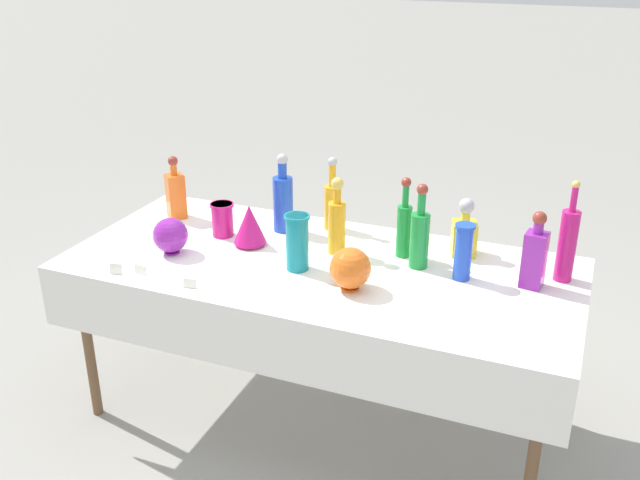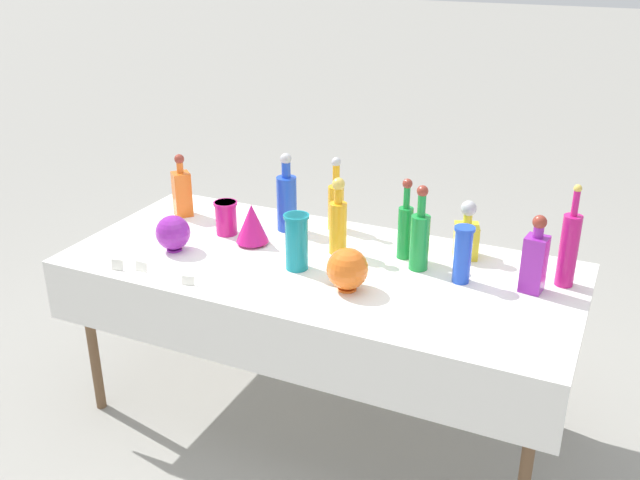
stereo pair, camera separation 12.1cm
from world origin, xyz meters
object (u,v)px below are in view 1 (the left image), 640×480
object	(u,v)px
square_decanter_0	(535,255)
slender_vase_1	(463,250)
tall_bottle_4	(404,226)
cardboard_box_behind_left	(440,313)
tall_bottle_3	(567,243)
round_bowl_0	(350,268)
tall_bottle_2	(420,236)
square_decanter_1	(464,232)
tall_bottle_1	(283,200)
square_decanter_2	(176,193)
slender_vase_0	(222,218)
round_bowl_1	(170,235)
tall_bottle_5	(332,202)
tall_bottle_0	(337,222)
fluted_vase_0	(250,225)
slender_vase_2	(297,241)

from	to	relation	value
square_decanter_0	slender_vase_1	world-z (taller)	square_decanter_0
tall_bottle_4	cardboard_box_behind_left	xyz separation A→B (m)	(0.04, 0.67, -0.75)
tall_bottle_3	round_bowl_0	bearing A→B (deg)	-152.35
tall_bottle_2	square_decanter_0	size ratio (longest dim) A/B	1.16
square_decanter_0	round_bowl_0	size ratio (longest dim) A/B	1.83
cardboard_box_behind_left	square_decanter_1	bearing A→B (deg)	-71.88
tall_bottle_1	square_decanter_2	world-z (taller)	tall_bottle_1
square_decanter_1	slender_vase_0	world-z (taller)	square_decanter_1
square_decanter_2	cardboard_box_behind_left	size ratio (longest dim) A/B	0.52
round_bowl_1	cardboard_box_behind_left	distance (m)	1.55
tall_bottle_4	slender_vase_0	bearing A→B (deg)	-173.32
square_decanter_2	slender_vase_0	xyz separation A→B (m)	(0.30, -0.11, -0.04)
square_decanter_2	tall_bottle_5	bearing A→B (deg)	11.77
tall_bottle_0	square_decanter_0	bearing A→B (deg)	-0.71
square_decanter_1	slender_vase_1	world-z (taller)	square_decanter_1
tall_bottle_0	fluted_vase_0	xyz separation A→B (m)	(-0.37, -0.07, -0.04)
square_decanter_2	slender_vase_1	world-z (taller)	square_decanter_2
square_decanter_2	tall_bottle_1	bearing A→B (deg)	5.34
tall_bottle_0	tall_bottle_2	size ratio (longest dim) A/B	0.94
tall_bottle_4	tall_bottle_0	bearing A→B (deg)	-164.85
slender_vase_2	fluted_vase_0	xyz separation A→B (m)	(-0.28, 0.14, -0.03)
square_decanter_2	round_bowl_0	xyz separation A→B (m)	(1.00, -0.38, -0.04)
square_decanter_2	square_decanter_0	bearing A→B (deg)	-3.35
tall_bottle_3	square_decanter_0	world-z (taller)	tall_bottle_3
tall_bottle_1	tall_bottle_2	size ratio (longest dim) A/B	1.02
tall_bottle_4	round_bowl_1	bearing A→B (deg)	-159.35
tall_bottle_3	slender_vase_1	world-z (taller)	tall_bottle_3
tall_bottle_2	round_bowl_1	size ratio (longest dim) A/B	2.27
tall_bottle_2	tall_bottle_5	bearing A→B (deg)	152.54
slender_vase_2	round_bowl_1	distance (m)	0.55
tall_bottle_0	tall_bottle_2	xyz separation A→B (m)	(0.35, -0.01, -0.00)
tall_bottle_4	round_bowl_0	distance (m)	0.38
tall_bottle_1	tall_bottle_3	distance (m)	1.21
square_decanter_0	slender_vase_0	size ratio (longest dim) A/B	2.02
slender_vase_0	slender_vase_2	xyz separation A→B (m)	(0.44, -0.19, 0.04)
tall_bottle_4	square_decanter_0	bearing A→B (deg)	-8.82
tall_bottle_4	tall_bottle_5	bearing A→B (deg)	156.64
tall_bottle_3	round_bowl_0	distance (m)	0.83
square_decanter_1	slender_vase_0	distance (m)	1.04
slender_vase_2	round_bowl_0	distance (m)	0.27
slender_vase_2	cardboard_box_behind_left	size ratio (longest dim) A/B	0.40
tall_bottle_4	cardboard_box_behind_left	world-z (taller)	tall_bottle_4
tall_bottle_4	fluted_vase_0	bearing A→B (deg)	-167.44
tall_bottle_1	square_decanter_1	size ratio (longest dim) A/B	1.45
tall_bottle_2	tall_bottle_5	xyz separation A→B (m)	(-0.46, 0.24, -0.01)
tall_bottle_0	slender_vase_0	world-z (taller)	tall_bottle_0
square_decanter_0	round_bowl_0	bearing A→B (deg)	-155.76
tall_bottle_2	tall_bottle_5	world-z (taller)	tall_bottle_2
slender_vase_1	fluted_vase_0	world-z (taller)	slender_vase_1
tall_bottle_3	slender_vase_2	world-z (taller)	tall_bottle_3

